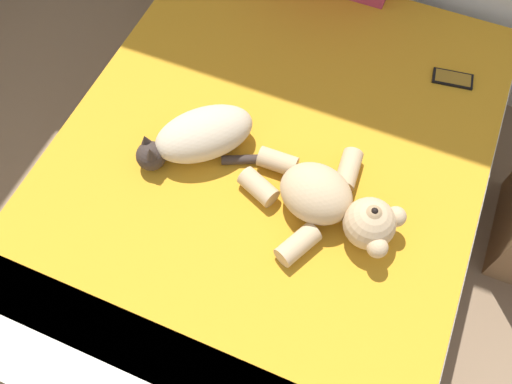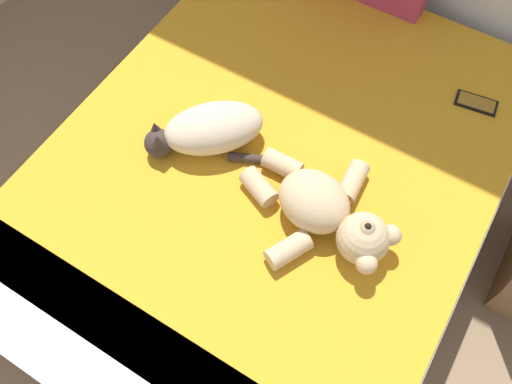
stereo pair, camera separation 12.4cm
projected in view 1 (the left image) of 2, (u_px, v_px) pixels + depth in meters
name	position (u px, v px, depth m)	size (l,w,h in m)	color
bed	(266.00, 193.00, 2.06)	(1.49, 1.94, 0.52)	olive
cat	(199.00, 136.00, 1.78)	(0.42, 0.37, 0.15)	#C6B293
teddy_bear	(331.00, 203.00, 1.66)	(0.54, 0.47, 0.17)	tan
cell_phone	(453.00, 79.00, 1.99)	(0.16, 0.09, 0.01)	black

